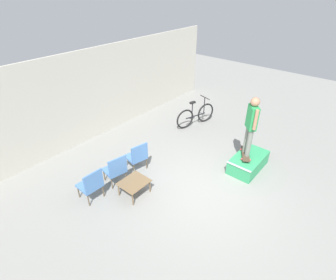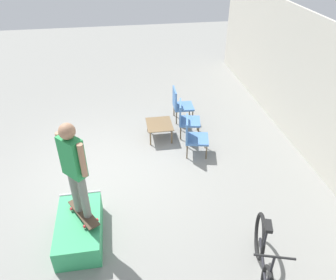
# 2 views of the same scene
# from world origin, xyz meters

# --- Properties ---
(ground_plane) EXTENTS (24.00, 24.00, 0.00)m
(ground_plane) POSITION_xyz_m (0.00, 0.00, 0.00)
(ground_plane) COLOR gray
(house_wall_back) EXTENTS (12.00, 0.06, 3.00)m
(house_wall_back) POSITION_xyz_m (0.00, 4.53, 1.50)
(house_wall_back) COLOR beige
(house_wall_back) RESTS_ON ground_plane
(skate_ramp_box) EXTENTS (1.34, 0.73, 0.45)m
(skate_ramp_box) POSITION_xyz_m (1.74, -0.45, 0.21)
(skate_ramp_box) COLOR #339E60
(skate_ramp_box) RESTS_ON ground_plane
(skateboard_on_ramp) EXTENTS (0.79, 0.57, 0.07)m
(skateboard_on_ramp) POSITION_xyz_m (1.67, -0.35, 0.51)
(skateboard_on_ramp) COLOR #473828
(skateboard_on_ramp) RESTS_ON skate_ramp_box
(person_skater) EXTENTS (0.44, 0.42, 1.72)m
(person_skater) POSITION_xyz_m (1.67, -0.35, 1.54)
(person_skater) COLOR gray
(person_skater) RESTS_ON skateboard_on_ramp
(coffee_table) EXTENTS (0.71, 0.62, 0.39)m
(coffee_table) POSITION_xyz_m (-1.17, 1.31, 0.35)
(coffee_table) COLOR brown
(coffee_table) RESTS_ON ground_plane
(patio_chair_left) EXTENTS (0.53, 0.53, 0.91)m
(patio_chair_left) POSITION_xyz_m (-1.97, 1.98, 0.49)
(patio_chair_left) COLOR brown
(patio_chair_left) RESTS_ON ground_plane
(patio_chair_center) EXTENTS (0.61, 0.61, 0.91)m
(patio_chair_center) POSITION_xyz_m (-1.19, 1.98, 0.49)
(patio_chair_center) COLOR brown
(patio_chair_center) RESTS_ON ground_plane
(patio_chair_right) EXTENTS (0.62, 0.62, 0.91)m
(patio_chair_right) POSITION_xyz_m (-0.39, 1.98, 0.49)
(patio_chair_right) COLOR brown
(patio_chair_right) RESTS_ON ground_plane
(bicycle) EXTENTS (1.68, 0.65, 1.05)m
(bicycle) POSITION_xyz_m (2.96, 2.29, 0.40)
(bicycle) COLOR black
(bicycle) RESTS_ON ground_plane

